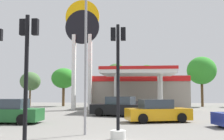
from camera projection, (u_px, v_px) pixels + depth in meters
gas_station at (139, 91)px, 34.53m from camera, size 11.76×12.51×4.47m
station_pole_sign at (82, 39)px, 32.69m from camera, size 4.02×0.56×12.89m
car_0 at (119, 107)px, 23.68m from camera, size 4.92×3.02×1.64m
car_3 at (158, 112)px, 18.88m from camera, size 4.57×2.88×1.52m
car_4 at (8, 112)px, 18.04m from camera, size 4.46×2.12×1.58m
traffic_signal_1 at (118, 97)px, 11.87m from camera, size 0.65×0.68×4.91m
traffic_signal_2 at (26, 93)px, 9.50m from camera, size 0.65×0.67×4.65m
tree_0 at (30, 81)px, 41.54m from camera, size 3.02×3.02×5.05m
tree_1 at (64, 78)px, 41.12m from camera, size 3.58×3.58×5.58m
tree_2 at (116, 76)px, 39.45m from camera, size 3.09×3.09×6.08m
tree_3 at (147, 77)px, 38.62m from camera, size 3.05×3.05×5.80m
tree_4 at (202, 71)px, 39.76m from camera, size 4.10×4.10×7.09m
corner_streetlamp at (85, 42)px, 13.24m from camera, size 0.24×1.48×7.31m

